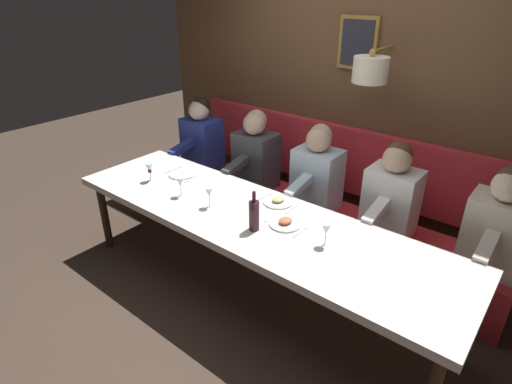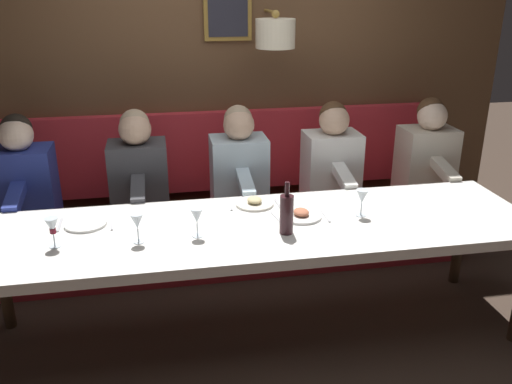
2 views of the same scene
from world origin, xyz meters
The scene contains 17 objects.
ground_plane centered at (0.00, 0.00, 0.00)m, with size 12.00×12.00×0.00m, color #423328.
dining_table centered at (0.00, 0.00, 0.68)m, with size 0.90×3.25×0.74m.
banquette_bench centered at (0.89, 0.00, 0.23)m, with size 0.52×3.45×0.45m, color red.
back_wall_panel centered at (1.46, 0.00, 1.36)m, with size 0.59×4.65×2.90m.
diner_nearest centered at (0.88, -1.49, 0.82)m, with size 0.60×0.40×0.79m.
diner_near centered at (0.88, -0.73, 0.82)m, with size 0.60×0.40×0.79m.
diner_middle centered at (0.88, -0.03, 0.82)m, with size 0.60×0.40×0.79m.
diner_far centered at (0.88, 0.68, 0.82)m, with size 0.60×0.40×0.79m.
diner_farthest centered at (0.88, 1.44, 0.82)m, with size 0.60×0.40×0.79m.
place_setting_0 centered at (0.29, -0.04, 0.75)m, with size 0.24×0.32×0.05m.
place_setting_1 centered at (0.05, -0.27, 0.75)m, with size 0.24×0.32×0.05m.
place_setting_2 centered at (0.17, 0.97, 0.75)m, with size 0.24×0.31×0.01m.
wine_glass_0 centered at (0.01, -0.63, 0.86)m, with size 0.07×0.07×0.16m.
wine_glass_1 centered at (-0.08, 1.10, 0.86)m, with size 0.07×0.07×0.16m.
wine_glass_2 centered at (-0.11, 0.67, 0.86)m, with size 0.07×0.07×0.16m.
wine_glass_3 centered at (-0.09, 0.35, 0.86)m, with size 0.07×0.07×0.16m.
wine_bottle centered at (-0.14, -0.14, 0.86)m, with size 0.08×0.08×0.30m.
Camera 1 is at (-2.07, -1.72, 2.30)m, focal length 28.83 mm.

